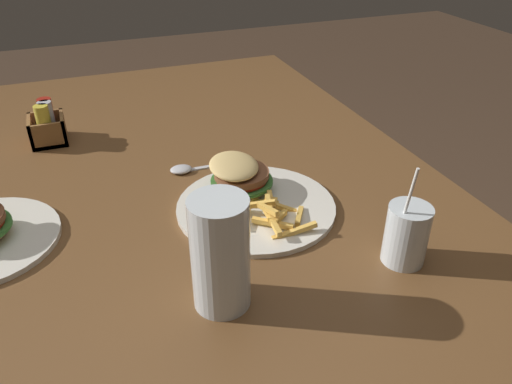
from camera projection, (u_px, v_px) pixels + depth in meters
dining_table at (151, 229)px, 1.03m from camera, size 1.64×1.23×0.71m
meal_plate_near at (249, 193)px, 0.97m from camera, size 0.31×0.31×0.08m
beer_glass at (220, 257)px, 0.71m from camera, size 0.09×0.09×0.18m
juice_glass at (406, 236)px, 0.81m from camera, size 0.07×0.07×0.19m
spoon at (185, 169)px, 1.09m from camera, size 0.04×0.15×0.01m
condiment_caddy at (48, 126)px, 1.19m from camera, size 0.09×0.08×0.10m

